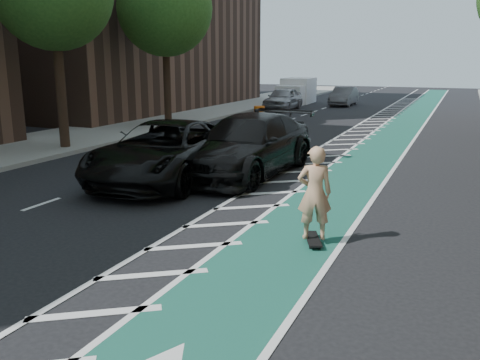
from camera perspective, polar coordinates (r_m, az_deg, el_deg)
The scene contains 16 objects.
ground at distance 9.31m, azimuth -17.70°, elevation -8.62°, with size 120.00×120.00×0.00m, color black.
bike_lane at distance 16.97m, azimuth 13.57°, elevation 1.54°, with size 2.00×90.00×0.01m, color #175341.
buffer_strip at distance 17.29m, azimuth 8.68°, elevation 1.98°, with size 1.40×90.00×0.01m, color silver.
sidewalk_left at distance 22.71m, azimuth -19.22°, elevation 4.29°, with size 5.00×90.00×0.15m, color gray.
curb_left at distance 21.13m, azimuth -14.32°, elevation 4.00°, with size 0.12×90.00×0.16m, color gray.
tree_l_d at distance 26.38m, azimuth -8.20°, elevation 18.49°, with size 4.20×4.20×7.90m.
skateboard at distance 9.72m, azimuth 8.19°, elevation -6.58°, with size 0.55×0.87×0.11m.
skateboarder at distance 9.45m, azimuth 8.37°, elevation -1.45°, with size 0.64×0.42×1.76m, color tan.
suv_near at distance 14.61m, azimuth -8.40°, elevation 3.22°, with size 2.78×6.03×1.68m, color black.
suv_far at distance 15.28m, azimuth 0.85°, elevation 3.97°, with size 2.47×6.07×1.76m, color black.
car_silver at distance 34.97m, azimuth 4.84°, elevation 9.09°, with size 1.79×4.46×1.52m, color #9B9A9F.
car_grey at distance 39.06m, azimuth 11.58°, elevation 9.20°, with size 1.44×4.13×1.36m, color slate.
box_truck at distance 40.18m, azimuth 6.35°, elevation 9.80°, with size 2.20×4.68×1.93m.
barrel_a at distance 16.34m, azimuth -9.50°, elevation 2.67°, with size 0.61×0.61×0.83m.
barrel_b at distance 21.86m, azimuth -0.56°, elevation 5.74°, with size 0.72×0.72×0.98m.
barrel_c at distance 26.94m, azimuth 2.17°, elevation 7.20°, with size 0.72×0.72×0.99m.
Camera 1 is at (5.87, -6.38, 3.40)m, focal length 38.00 mm.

